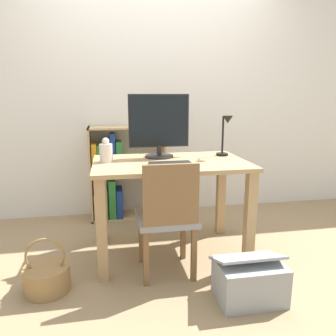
{
  "coord_description": "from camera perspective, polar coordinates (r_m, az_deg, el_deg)",
  "views": [
    {
      "loc": [
        -0.45,
        -2.4,
        1.24
      ],
      "look_at": [
        0.0,
        0.1,
        0.68
      ],
      "focal_mm": 35.0,
      "sensor_mm": 36.0,
      "label": 1
    }
  ],
  "objects": [
    {
      "name": "monitor",
      "position": [
        2.62,
        -1.59,
        7.63
      ],
      "size": [
        0.48,
        0.23,
        0.5
      ],
      "color": "#232326",
      "rests_on": "desk"
    },
    {
      "name": "bookshelf",
      "position": [
        3.36,
        -9.16,
        -1.52
      ],
      "size": [
        0.75,
        0.28,
        0.94
      ],
      "color": "tan",
      "rests_on": "ground_plane"
    },
    {
      "name": "ground_plane",
      "position": [
        2.74,
        0.39,
        -14.42
      ],
      "size": [
        10.0,
        10.0,
        0.0
      ],
      "primitive_type": "plane",
      "color": "#997F5B"
    },
    {
      "name": "desk_lamp",
      "position": [
        2.68,
        9.96,
        6.21
      ],
      "size": [
        0.1,
        0.19,
        0.33
      ],
      "color": "black",
      "rests_on": "desk"
    },
    {
      "name": "vase",
      "position": [
        2.49,
        -10.74,
        2.8
      ],
      "size": [
        0.1,
        0.1,
        0.18
      ],
      "color": "silver",
      "rests_on": "desk"
    },
    {
      "name": "desk",
      "position": [
        2.52,
        0.41,
        -2.1
      ],
      "size": [
        1.16,
        0.74,
        0.75
      ],
      "color": "tan",
      "rests_on": "ground_plane"
    },
    {
      "name": "storage_box",
      "position": [
        2.19,
        13.98,
        -18.38
      ],
      "size": [
        0.41,
        0.34,
        0.31
      ],
      "color": "#999EA3",
      "rests_on": "ground_plane"
    },
    {
      "name": "chair",
      "position": [
        2.24,
        -0.07,
        -8.2
      ],
      "size": [
        0.4,
        0.4,
        0.83
      ],
      "rotation": [
        0.0,
        0.0,
        0.09
      ],
      "color": "gray",
      "rests_on": "ground_plane"
    },
    {
      "name": "wall_back",
      "position": [
        3.47,
        -2.86,
        13.48
      ],
      "size": [
        8.0,
        0.05,
        2.6
      ],
      "color": "silver",
      "rests_on": "ground_plane"
    },
    {
      "name": "keyboard",
      "position": [
        2.37,
        0.38,
        0.81
      ],
      "size": [
        0.3,
        0.11,
        0.02
      ],
      "color": "black",
      "rests_on": "desk"
    },
    {
      "name": "basket",
      "position": [
        2.36,
        -20.33,
        -17.38
      ],
      "size": [
        0.29,
        0.29,
        0.36
      ],
      "color": "#997547",
      "rests_on": "ground_plane"
    }
  ]
}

